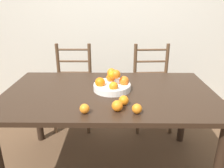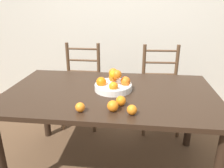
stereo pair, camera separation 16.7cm
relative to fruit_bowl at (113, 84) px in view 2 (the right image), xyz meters
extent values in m
plane|color=brown|center=(-0.02, -0.03, -0.80)|extent=(12.00, 12.00, 0.00)
cube|color=beige|center=(-0.02, 1.47, 0.50)|extent=(8.00, 0.06, 2.60)
cube|color=black|center=(-0.02, -0.03, -0.07)|extent=(1.69, 0.98, 0.03)
cylinder|color=black|center=(-0.79, -0.44, -0.44)|extent=(0.07, 0.07, 0.71)
cylinder|color=black|center=(-0.79, 0.38, -0.44)|extent=(0.07, 0.07, 0.71)
cylinder|color=black|center=(0.74, 0.38, -0.44)|extent=(0.07, 0.07, 0.71)
cylinder|color=white|center=(0.00, 0.00, -0.03)|extent=(0.30, 0.30, 0.05)
torus|color=white|center=(0.00, 0.00, 0.00)|extent=(0.30, 0.30, 0.02)
sphere|color=orange|center=(0.10, 0.01, 0.02)|extent=(0.08, 0.08, 0.08)
sphere|color=orange|center=(-0.01, 0.10, 0.02)|extent=(0.07, 0.07, 0.07)
sphere|color=orange|center=(-0.10, -0.01, 0.02)|extent=(0.08, 0.08, 0.08)
sphere|color=orange|center=(0.01, -0.10, 0.02)|extent=(0.07, 0.07, 0.07)
sphere|color=orange|center=(0.03, -0.01, 0.09)|extent=(0.07, 0.07, 0.07)
sphere|color=orange|center=(-0.01, 0.04, 0.09)|extent=(0.07, 0.07, 0.07)
sphere|color=orange|center=(0.00, -0.01, 0.08)|extent=(0.06, 0.06, 0.06)
sphere|color=orange|center=(0.08, -0.28, -0.01)|extent=(0.07, 0.07, 0.07)
sphere|color=orange|center=(0.04, -0.37, -0.01)|extent=(0.07, 0.07, 0.07)
sphere|color=orange|center=(0.16, -0.40, -0.02)|extent=(0.07, 0.07, 0.07)
sphere|color=orange|center=(-0.17, -0.40, -0.02)|extent=(0.06, 0.06, 0.06)
cylinder|color=#513823|center=(-0.66, 0.51, -0.56)|extent=(0.04, 0.04, 0.47)
cylinder|color=#513823|center=(-0.28, 0.51, -0.56)|extent=(0.04, 0.04, 0.47)
cylinder|color=#513823|center=(-0.66, 0.87, -0.31)|extent=(0.04, 0.04, 0.97)
cylinder|color=#513823|center=(-0.28, 0.87, -0.31)|extent=(0.04, 0.04, 0.97)
cube|color=#513823|center=(-0.47, 0.69, -0.31)|extent=(0.42, 0.40, 0.04)
cylinder|color=#513823|center=(-0.47, 0.87, -0.18)|extent=(0.38, 0.02, 0.02)
cylinder|color=#513823|center=(-0.47, 0.87, -0.04)|extent=(0.38, 0.02, 0.02)
cylinder|color=#513823|center=(-0.47, 0.87, 0.10)|extent=(0.38, 0.02, 0.02)
cylinder|color=#513823|center=(0.29, 0.50, -0.56)|extent=(0.04, 0.04, 0.47)
cylinder|color=#513823|center=(0.67, 0.52, -0.56)|extent=(0.04, 0.04, 0.47)
cylinder|color=#513823|center=(0.27, 0.86, -0.31)|extent=(0.04, 0.04, 0.97)
cylinder|color=#513823|center=(0.64, 0.88, -0.31)|extent=(0.04, 0.04, 0.97)
cube|color=#513823|center=(0.47, 0.69, -0.31)|extent=(0.44, 0.42, 0.04)
cylinder|color=#513823|center=(0.46, 0.87, -0.18)|extent=(0.38, 0.05, 0.02)
cylinder|color=#513823|center=(0.46, 0.87, -0.04)|extent=(0.38, 0.05, 0.02)
cylinder|color=#513823|center=(0.46, 0.87, 0.10)|extent=(0.38, 0.05, 0.02)
camera|label=1|loc=(0.02, -1.65, 0.63)|focal=35.00mm
camera|label=2|loc=(0.18, -1.64, 0.63)|focal=35.00mm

